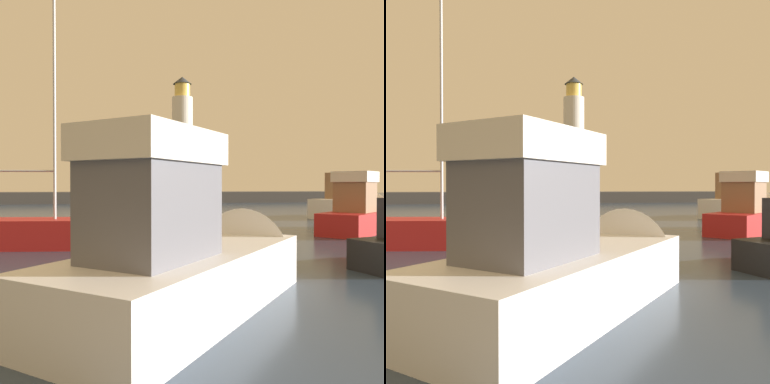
# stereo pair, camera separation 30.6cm
# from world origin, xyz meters

# --- Properties ---
(ground_plane) EXTENTS (220.00, 220.00, 0.00)m
(ground_plane) POSITION_xyz_m (0.00, 30.99, 0.00)
(ground_plane) COLOR #2D3D51
(breakwater) EXTENTS (63.77, 6.47, 1.67)m
(breakwater) POSITION_xyz_m (0.00, 61.97, 0.83)
(breakwater) COLOR #423F3D
(breakwater) RESTS_ON ground_plane
(lighthouse) EXTENTS (3.22, 3.22, 17.94)m
(lighthouse) POSITION_xyz_m (7.38, 61.97, 10.16)
(lighthouse) COLOR silver
(lighthouse) RESTS_ON breakwater
(motorboat_0) EXTENTS (7.76, 8.73, 4.21)m
(motorboat_0) POSITION_xyz_m (0.02, 7.74, 1.01)
(motorboat_0) COLOR white
(motorboat_0) RESTS_ON ground_plane
(motorboat_1) EXTENTS (7.62, 6.81, 3.79)m
(motorboat_1) POSITION_xyz_m (11.61, 19.82, 0.98)
(motorboat_1) COLOR #B21E1E
(motorboat_1) RESTS_ON ground_plane
(motorboat_2) EXTENTS (9.35, 5.79, 3.98)m
(motorboat_2) POSITION_xyz_m (17.24, 29.64, 1.18)
(motorboat_2) COLOR white
(motorboat_2) RESTS_ON ground_plane
(sailboat_moored) EXTENTS (8.53, 3.18, 12.40)m
(sailboat_moored) POSITION_xyz_m (-5.60, 16.53, 0.65)
(sailboat_moored) COLOR #B21E1E
(sailboat_moored) RESTS_ON ground_plane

